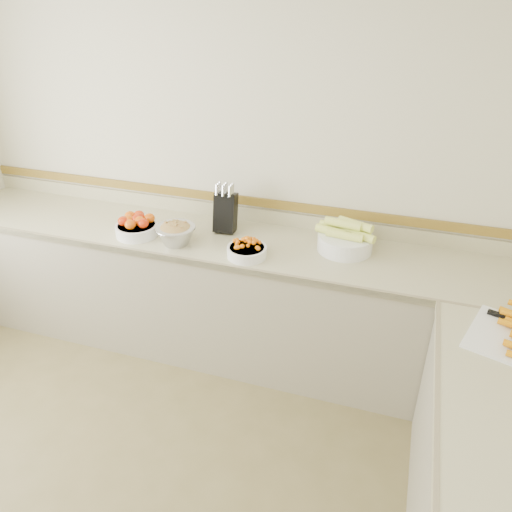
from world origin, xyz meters
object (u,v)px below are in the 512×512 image
(cherry_tomato_bowl, at_px, (247,250))
(rhubarb_bowl, at_px, (176,233))
(corn_bowl, at_px, (345,239))
(tomato_bowl, at_px, (137,226))
(knife_block, at_px, (225,211))

(cherry_tomato_bowl, height_order, rhubarb_bowl, rhubarb_bowl)
(rhubarb_bowl, bearing_deg, corn_bowl, 13.59)
(cherry_tomato_bowl, bearing_deg, rhubarb_bowl, 177.94)
(tomato_bowl, bearing_deg, cherry_tomato_bowl, -3.91)
(corn_bowl, bearing_deg, cherry_tomato_bowl, -154.14)
(cherry_tomato_bowl, relative_size, rhubarb_bowl, 0.95)
(tomato_bowl, height_order, rhubarb_bowl, rhubarb_bowl)
(rhubarb_bowl, bearing_deg, cherry_tomato_bowl, -2.06)
(tomato_bowl, relative_size, corn_bowl, 0.74)
(knife_block, bearing_deg, rhubarb_bowl, -129.49)
(tomato_bowl, distance_m, corn_bowl, 1.36)
(cherry_tomato_bowl, relative_size, corn_bowl, 0.65)
(knife_block, distance_m, rhubarb_bowl, 0.37)
(knife_block, bearing_deg, cherry_tomato_bowl, -49.84)
(knife_block, xyz_separation_m, tomato_bowl, (-0.53, -0.25, -0.07))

